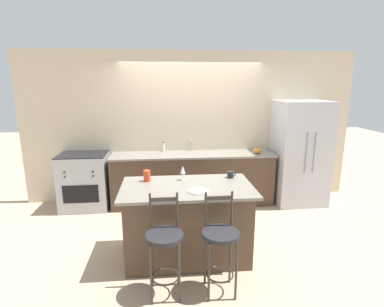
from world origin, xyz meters
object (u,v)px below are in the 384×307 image
coffee_mug (231,175)px  refrigerator (299,153)px  bar_stool_far (220,243)px  wine_glass (183,170)px  soap_bottle (164,148)px  bar_stool_near (165,245)px  dinner_plate (198,191)px  oven_range (85,181)px  tumbler_cup (147,176)px  pumpkin_decoration (257,151)px

coffee_mug → refrigerator: bearing=40.6°
bar_stool_far → wine_glass: size_ratio=5.68×
coffee_mug → soap_bottle: bearing=118.5°
bar_stool_near → bar_stool_far: size_ratio=1.00×
refrigerator → dinner_plate: 2.72m
refrigerator → soap_bottle: 2.45m
oven_range → tumbler_cup: tumbler_cup is taller
wine_glass → pumpkin_decoration: size_ratio=1.49×
coffee_mug → pumpkin_decoration: (0.77, 1.32, 0.00)m
pumpkin_decoration → refrigerator: bearing=0.9°
refrigerator → bar_stool_far: 2.99m
wine_glass → pumpkin_decoration: wine_glass is taller
oven_range → pumpkin_decoration: (3.02, -0.09, 0.49)m
oven_range → bar_stool_near: (1.36, -2.37, 0.08)m
pumpkin_decoration → soap_bottle: soap_bottle is taller
oven_range → tumbler_cup: size_ratio=6.88×
oven_range → bar_stool_far: (1.93, -2.38, 0.08)m
oven_range → pumpkin_decoration: size_ratio=7.68×
bar_stool_far → pumpkin_decoration: 2.57m
pumpkin_decoration → soap_bottle: size_ratio=0.67×
oven_range → bar_stool_far: bar_stool_far is taller
wine_glass → tumbler_cup: bearing=179.7°
bar_stool_far → coffee_mug: 1.10m
bar_stool_near → bar_stool_far: bearing=-1.5°
oven_range → soap_bottle: bearing=8.1°
wine_glass → soap_bottle: bearing=98.2°
oven_range → wine_glass: (1.61, -1.45, 0.58)m
oven_range → coffee_mug: size_ratio=8.38×
coffee_mug → pumpkin_decoration: bearing=59.7°
tumbler_cup → soap_bottle: bearing=82.6°
dinner_plate → refrigerator: bearing=41.4°
oven_range → coffee_mug: bearing=-32.1°
wine_glass → oven_range: bearing=138.0°
bar_stool_near → soap_bottle: soap_bottle is taller
tumbler_cup → bar_stool_far: bearing=-50.5°
coffee_mug → oven_range: bearing=147.9°
tumbler_cup → pumpkin_decoration: 2.30m
refrigerator → coffee_mug: (-1.56, -1.34, 0.05)m
bar_stool_near → tumbler_cup: bearing=102.6°
dinner_plate → coffee_mug: 0.67m
dinner_plate → pumpkin_decoration: bearing=54.9°
oven_range → coffee_mug: 2.69m
refrigerator → pumpkin_decoration: bearing=-179.1°
refrigerator → pumpkin_decoration: refrigerator is taller
tumbler_cup → soap_bottle: soap_bottle is taller
coffee_mug → tumbler_cup: 1.09m
bar_stool_far → coffee_mug: bar_stool_far is taller
bar_stool_far → coffee_mug: (0.31, 0.97, 0.41)m
pumpkin_decoration → oven_range: bearing=178.3°
soap_bottle → bar_stool_near: bearing=-90.2°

